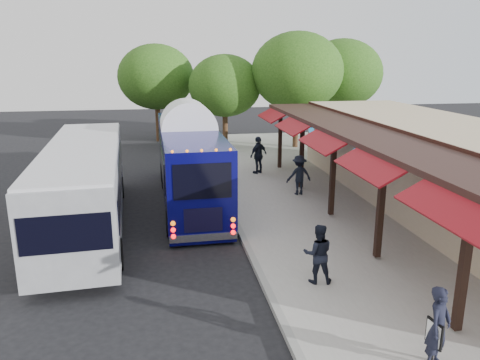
{
  "coord_description": "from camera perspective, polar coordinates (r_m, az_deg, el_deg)",
  "views": [
    {
      "loc": [
        -2.6,
        -12.37,
        6.18
      ],
      "look_at": [
        0.18,
        3.85,
        1.8
      ],
      "focal_mm": 35.0,
      "sensor_mm": 36.0,
      "label": 1
    }
  ],
  "objects": [
    {
      "name": "ground",
      "position": [
        14.07,
        1.97,
        -11.17
      ],
      "size": [
        90.0,
        90.0,
        0.0
      ],
      "primitive_type": "plane",
      "color": "black",
      "rests_on": "ground"
    },
    {
      "name": "sidewalk",
      "position": [
        19.05,
        14.41,
        -4.28
      ],
      "size": [
        10.0,
        40.0,
        0.15
      ],
      "primitive_type": "cube",
      "color": "#9E9B93",
      "rests_on": "ground"
    },
    {
      "name": "curb",
      "position": [
        17.67,
        -0.49,
        -5.31
      ],
      "size": [
        0.2,
        40.0,
        0.16
      ],
      "primitive_type": "cube",
      "color": "gray",
      "rests_on": "ground"
    },
    {
      "name": "station_shelter",
      "position": [
        20.18,
        23.56,
        1.25
      ],
      "size": [
        8.15,
        20.0,
        3.6
      ],
      "color": "tan",
      "rests_on": "ground"
    },
    {
      "name": "coach_bus",
      "position": [
        20.31,
        -6.25,
        2.57
      ],
      "size": [
        2.5,
        10.96,
        3.48
      ],
      "rotation": [
        0.0,
        0.0,
        0.02
      ],
      "color": "#080650",
      "rests_on": "ground"
    },
    {
      "name": "city_bus",
      "position": [
        17.98,
        -18.4,
        -0.29
      ],
      "size": [
        3.24,
        11.62,
        3.09
      ],
      "rotation": [
        0.0,
        0.0,
        0.06
      ],
      "color": "gray",
      "rests_on": "ground"
    },
    {
      "name": "ped_a",
      "position": [
        10.41,
        23.05,
        -16.2
      ],
      "size": [
        0.75,
        0.69,
        1.72
      ],
      "primitive_type": "imported",
      "rotation": [
        0.0,
        0.0,
        0.61
      ],
      "color": "black",
      "rests_on": "sidewalk"
    },
    {
      "name": "ped_b",
      "position": [
        13.01,
        9.49,
        -8.84
      ],
      "size": [
        0.92,
        0.77,
        1.67
      ],
      "primitive_type": "imported",
      "rotation": [
        0.0,
        0.0,
        2.95
      ],
      "color": "black",
      "rests_on": "sidewalk"
    },
    {
      "name": "ped_c",
      "position": [
        24.6,
        2.27,
        3.06
      ],
      "size": [
        1.23,
        1.04,
        1.97
      ],
      "primitive_type": "imported",
      "rotation": [
        0.0,
        0.0,
        3.74
      ],
      "color": "black",
      "rests_on": "sidewalk"
    },
    {
      "name": "ped_d",
      "position": [
        20.99,
        7.21,
        0.61
      ],
      "size": [
        1.22,
        0.79,
        1.78
      ],
      "primitive_type": "imported",
      "rotation": [
        0.0,
        0.0,
        3.26
      ],
      "color": "black",
      "rests_on": "sidewalk"
    },
    {
      "name": "sign_board",
      "position": [
        10.46,
        22.56,
        -17.13
      ],
      "size": [
        0.11,
        0.46,
        1.0
      ],
      "rotation": [
        0.0,
        0.0,
        0.14
      ],
      "color": "black",
      "rests_on": "sidewalk"
    },
    {
      "name": "tree_left",
      "position": [
        32.34,
        -1.86,
        11.41
      ],
      "size": [
        4.93,
        4.93,
        6.32
      ],
      "color": "#382314",
      "rests_on": "ground"
    },
    {
      "name": "tree_mid",
      "position": [
        31.78,
        7.0,
        13.0
      ],
      "size": [
        6.06,
        6.06,
        7.76
      ],
      "color": "#382314",
      "rests_on": "ground"
    },
    {
      "name": "tree_right",
      "position": [
        35.36,
        12.32,
        12.56
      ],
      "size": [
        5.78,
        5.78,
        7.4
      ],
      "color": "#382314",
      "rests_on": "ground"
    },
    {
      "name": "tree_far",
      "position": [
        35.11,
        -10.19,
        12.26
      ],
      "size": [
        5.5,
        5.5,
        7.04
      ],
      "color": "#382314",
      "rests_on": "ground"
    }
  ]
}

